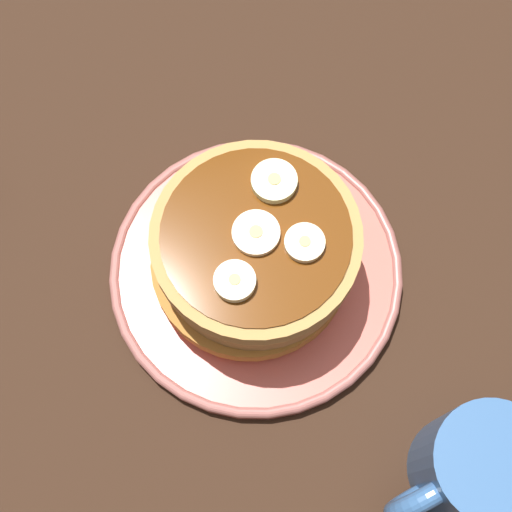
{
  "coord_description": "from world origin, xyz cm",
  "views": [
    {
      "loc": [
        8.91,
        17.31,
        57.83
      ],
      "look_at": [
        0.0,
        0.0,
        4.48
      ],
      "focal_mm": 50.69,
      "sensor_mm": 36.0,
      "label": 1
    }
  ],
  "objects_px": {
    "pancake_stack": "(257,256)",
    "banana_slice_2": "(235,281)",
    "plate": "(256,271)",
    "banana_slice_1": "(274,182)",
    "banana_slice_3": "(305,243)",
    "coffee_mug": "(473,468)",
    "banana_slice_0": "(249,234)"
  },
  "relations": [
    {
      "from": "pancake_stack",
      "to": "banana_slice_2",
      "type": "height_order",
      "value": "banana_slice_2"
    },
    {
      "from": "plate",
      "to": "banana_slice_1",
      "type": "bearing_deg",
      "value": -135.44
    },
    {
      "from": "pancake_stack",
      "to": "banana_slice_3",
      "type": "relative_size",
      "value": 5.54
    },
    {
      "from": "banana_slice_3",
      "to": "coffee_mug",
      "type": "relative_size",
      "value": 0.25
    },
    {
      "from": "pancake_stack",
      "to": "banana_slice_2",
      "type": "distance_m",
      "value": 0.06
    },
    {
      "from": "banana_slice_0",
      "to": "coffee_mug",
      "type": "xyz_separation_m",
      "value": [
        -0.07,
        0.22,
        -0.05
      ]
    },
    {
      "from": "banana_slice_0",
      "to": "coffee_mug",
      "type": "height_order",
      "value": "banana_slice_0"
    },
    {
      "from": "plate",
      "to": "banana_slice_3",
      "type": "height_order",
      "value": "banana_slice_3"
    },
    {
      "from": "banana_slice_2",
      "to": "banana_slice_3",
      "type": "relative_size",
      "value": 1.02
    },
    {
      "from": "pancake_stack",
      "to": "banana_slice_0",
      "type": "bearing_deg",
      "value": -46.69
    },
    {
      "from": "banana_slice_1",
      "to": "banana_slice_2",
      "type": "distance_m",
      "value": 0.08
    },
    {
      "from": "banana_slice_1",
      "to": "banana_slice_2",
      "type": "xyz_separation_m",
      "value": [
        0.06,
        0.06,
        0.0
      ]
    },
    {
      "from": "banana_slice_2",
      "to": "banana_slice_3",
      "type": "bearing_deg",
      "value": -176.9
    },
    {
      "from": "banana_slice_2",
      "to": "coffee_mug",
      "type": "bearing_deg",
      "value": 116.56
    },
    {
      "from": "pancake_stack",
      "to": "coffee_mug",
      "type": "distance_m",
      "value": 0.22
    },
    {
      "from": "pancake_stack",
      "to": "banana_slice_1",
      "type": "relative_size",
      "value": 4.75
    },
    {
      "from": "pancake_stack",
      "to": "banana_slice_3",
      "type": "xyz_separation_m",
      "value": [
        -0.03,
        0.02,
        0.04
      ]
    },
    {
      "from": "banana_slice_1",
      "to": "banana_slice_2",
      "type": "height_order",
      "value": "same"
    },
    {
      "from": "banana_slice_2",
      "to": "banana_slice_3",
      "type": "height_order",
      "value": "banana_slice_2"
    },
    {
      "from": "plate",
      "to": "banana_slice_1",
      "type": "distance_m",
      "value": 0.1
    },
    {
      "from": "banana_slice_3",
      "to": "coffee_mug",
      "type": "xyz_separation_m",
      "value": [
        -0.04,
        0.19,
        -0.05
      ]
    },
    {
      "from": "banana_slice_0",
      "to": "banana_slice_2",
      "type": "relative_size",
      "value": 1.16
    },
    {
      "from": "banana_slice_3",
      "to": "banana_slice_0",
      "type": "bearing_deg",
      "value": -37.17
    },
    {
      "from": "plate",
      "to": "pancake_stack",
      "type": "relative_size",
      "value": 1.48
    },
    {
      "from": "pancake_stack",
      "to": "coffee_mug",
      "type": "relative_size",
      "value": 1.4
    },
    {
      "from": "plate",
      "to": "coffee_mug",
      "type": "bearing_deg",
      "value": 106.56
    },
    {
      "from": "banana_slice_1",
      "to": "pancake_stack",
      "type": "bearing_deg",
      "value": 46.9
    },
    {
      "from": "banana_slice_0",
      "to": "banana_slice_1",
      "type": "xyz_separation_m",
      "value": [
        -0.04,
        -0.03,
        0.0
      ]
    },
    {
      "from": "plate",
      "to": "banana_slice_2",
      "type": "xyz_separation_m",
      "value": [
        0.03,
        0.03,
        0.09
      ]
    },
    {
      "from": "pancake_stack",
      "to": "banana_slice_1",
      "type": "xyz_separation_m",
      "value": [
        -0.03,
        -0.03,
        0.04
      ]
    },
    {
      "from": "banana_slice_0",
      "to": "coffee_mug",
      "type": "relative_size",
      "value": 0.3
    },
    {
      "from": "plate",
      "to": "banana_slice_2",
      "type": "distance_m",
      "value": 0.09
    }
  ]
}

